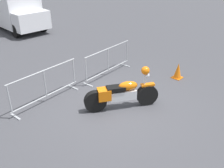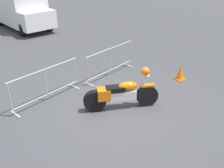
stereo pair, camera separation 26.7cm
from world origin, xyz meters
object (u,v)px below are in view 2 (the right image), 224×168
at_px(motorcycle, 121,94).
at_px(crowd_barrier_near, 46,84).
at_px(traffic_cone, 180,72).
at_px(delivery_van, 20,7).
at_px(crowd_barrier_far, 110,61).

height_order(motorcycle, crowd_barrier_near, motorcycle).
relative_size(motorcycle, traffic_cone, 3.37).
xyz_separation_m(delivery_van, traffic_cone, (0.78, -11.01, -0.95)).
bearing_deg(delivery_van, motorcycle, -9.91).
bearing_deg(traffic_cone, motorcycle, 177.41).
distance_m(crowd_barrier_near, traffic_cone, 4.78).
distance_m(motorcycle, traffic_cone, 2.96).
relative_size(crowd_barrier_near, delivery_van, 0.49).
height_order(crowd_barrier_near, delivery_van, delivery_van).
relative_size(motorcycle, delivery_van, 0.39).
distance_m(crowd_barrier_near, crowd_barrier_far, 2.72).
bearing_deg(crowd_barrier_near, motorcycle, -54.63).
relative_size(crowd_barrier_far, delivery_van, 0.49).
bearing_deg(crowd_barrier_far, delivery_van, 84.82).
bearing_deg(delivery_van, crowd_barrier_near, -20.12).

